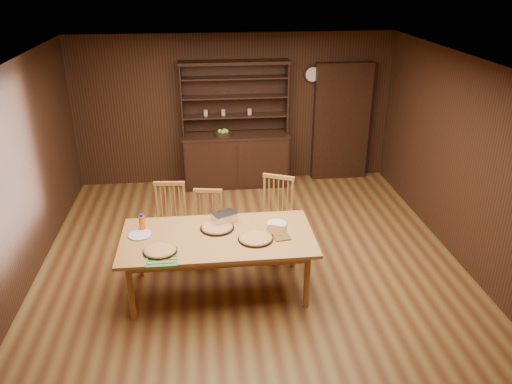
{
  "coord_description": "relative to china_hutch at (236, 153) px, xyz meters",
  "views": [
    {
      "loc": [
        -0.55,
        -5.5,
        3.6
      ],
      "look_at": [
        0.1,
        0.4,
        0.9
      ],
      "focal_mm": 35.0,
      "sensor_mm": 36.0,
      "label": 1
    }
  ],
  "objects": [
    {
      "name": "juice_bottle",
      "position": [
        -1.32,
        -2.96,
        0.25
      ],
      "size": [
        0.07,
        0.07,
        0.21
      ],
      "color": "orange",
      "rests_on": "dining_table"
    },
    {
      "name": "plate_left",
      "position": [
        -1.34,
        -3.09,
        0.16
      ],
      "size": [
        0.28,
        0.28,
        0.02
      ],
      "color": "silver",
      "rests_on": "dining_table"
    },
    {
      "name": "doorway",
      "position": [
        1.9,
        0.15,
        0.45
      ],
      "size": [
        1.0,
        0.18,
        2.1
      ],
      "primitive_type": "cube",
      "color": "black",
      "rests_on": "floor"
    },
    {
      "name": "foil_dish",
      "position": [
        -0.35,
        -2.85,
        0.21
      ],
      "size": [
        0.33,
        0.3,
        0.11
      ],
      "primitive_type": "cube",
      "rotation": [
        0.0,
        0.0,
        0.42
      ],
      "color": "white",
      "rests_on": "dining_table"
    },
    {
      "name": "pizza_left",
      "position": [
        -1.08,
        -3.48,
        0.17
      ],
      "size": [
        0.38,
        0.38,
        0.04
      ],
      "color": "black",
      "rests_on": "dining_table"
    },
    {
      "name": "chair_center",
      "position": [
        -0.55,
        -2.43,
        -0.09
      ],
      "size": [
        0.45,
        0.44,
        0.97
      ],
      "rotation": [
        0.0,
        0.0,
        -0.17
      ],
      "color": "#A77239",
      "rests_on": "floor"
    },
    {
      "name": "pot_holder_a",
      "position": [
        0.29,
        -3.31,
        0.16
      ],
      "size": [
        0.2,
        0.2,
        0.01
      ],
      "primitive_type": "cube",
      "rotation": [
        0.0,
        0.0,
        0.12
      ],
      "color": "#B1141E",
      "rests_on": "dining_table"
    },
    {
      "name": "fruit_bowl",
      "position": [
        -0.22,
        -0.07,
        0.39
      ],
      "size": [
        0.29,
        0.29,
        0.12
      ],
      "color": "black",
      "rests_on": "china_hutch"
    },
    {
      "name": "wall_clock",
      "position": [
        1.35,
        0.2,
        1.3
      ],
      "size": [
        0.3,
        0.05,
        0.3
      ],
      "color": "black",
      "rests_on": "room_shell"
    },
    {
      "name": "chair_right",
      "position": [
        0.36,
        -2.39,
        -0.01
      ],
      "size": [
        0.59,
        0.58,
        1.1
      ],
      "rotation": [
        0.0,
        0.0,
        -0.43
      ],
      "color": "#A77239",
      "rests_on": "floor"
    },
    {
      "name": "floor",
      "position": [
        0.0,
        -2.75,
        -0.6
      ],
      "size": [
        6.0,
        6.0,
        0.0
      ],
      "primitive_type": "plane",
      "color": "brown",
      "rests_on": "ground"
    },
    {
      "name": "china_hutch",
      "position": [
        0.0,
        0.0,
        0.0
      ],
      "size": [
        1.84,
        0.52,
        2.17
      ],
      "color": "black",
      "rests_on": "floor"
    },
    {
      "name": "dining_table",
      "position": [
        -0.44,
        -3.21,
        0.09
      ],
      "size": [
        2.22,
        1.11,
        0.75
      ],
      "color": "#B3723E",
      "rests_on": "floor"
    },
    {
      "name": "chair_left",
      "position": [
        -1.04,
        -2.32,
        -0.04
      ],
      "size": [
        0.46,
        0.44,
        1.04
      ],
      "rotation": [
        0.0,
        0.0,
        -0.09
      ],
      "color": "#A77239",
      "rests_on": "floor"
    },
    {
      "name": "pizza_center",
      "position": [
        -0.44,
        -3.02,
        0.17
      ],
      "size": [
        0.41,
        0.41,
        0.04
      ],
      "color": "black",
      "rests_on": "dining_table"
    },
    {
      "name": "cooling_rack",
      "position": [
        -1.05,
        -3.63,
        0.16
      ],
      "size": [
        0.33,
        0.33,
        0.01
      ],
      "primitive_type": null,
      "rotation": [
        0.0,
        0.0,
        0.05
      ],
      "color": "#0CA746",
      "rests_on": "dining_table"
    },
    {
      "name": "pot_holder_b",
      "position": [
        0.24,
        -3.16,
        0.16
      ],
      "size": [
        0.29,
        0.29,
        0.02
      ],
      "primitive_type": "cube",
      "rotation": [
        0.0,
        0.0,
        -0.36
      ],
      "color": "#B1141E",
      "rests_on": "dining_table"
    },
    {
      "name": "plate_right",
      "position": [
        0.28,
        -3.0,
        0.16
      ],
      "size": [
        0.26,
        0.26,
        0.02
      ],
      "color": "silver",
      "rests_on": "dining_table"
    },
    {
      "name": "room_shell",
      "position": [
        0.0,
        -2.75,
        0.98
      ],
      "size": [
        6.0,
        6.0,
        6.0
      ],
      "color": "white",
      "rests_on": "floor"
    },
    {
      "name": "pizza_right",
      "position": [
        -0.01,
        -3.33,
        0.17
      ],
      "size": [
        0.41,
        0.41,
        0.04
      ],
      "color": "black",
      "rests_on": "dining_table"
    }
  ]
}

